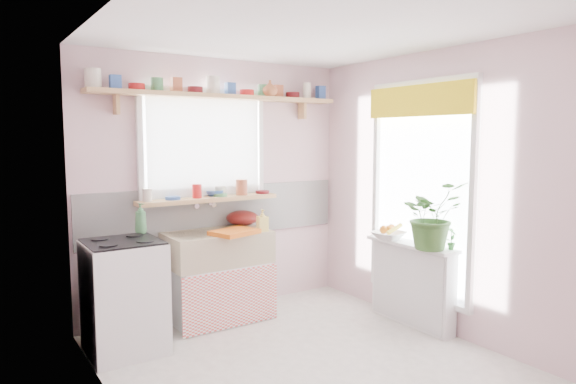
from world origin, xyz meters
TOP-DOWN VIEW (x-y plane):
  - room at (0.66, 0.86)m, footprint 3.20×3.20m
  - sink_unit at (-0.15, 1.29)m, footprint 0.95×0.65m
  - cooker at (-1.10, 1.05)m, footprint 0.58×0.58m
  - radiator_ledge at (1.30, 0.20)m, footprint 0.22×0.95m
  - windowsill at (-0.15, 1.48)m, footprint 1.40×0.22m
  - pine_shelf at (0.00, 1.47)m, footprint 2.52×0.24m
  - shelf_crockery at (0.00, 1.47)m, footprint 2.47×0.11m
  - sill_crockery at (-0.20, 1.48)m, footprint 1.35×0.11m
  - dish_tray at (-0.07, 1.10)m, footprint 0.47×0.40m
  - colander at (0.22, 1.50)m, footprint 0.42×0.42m
  - jade_plant at (1.21, -0.08)m, footprint 0.59×0.53m
  - fruit_bowl at (1.21, 0.42)m, footprint 0.35×0.35m
  - herb_pot at (1.33, -0.20)m, footprint 0.13×0.11m
  - soap_bottle_sink at (0.22, 1.10)m, footprint 0.11×0.11m
  - sill_cup at (-0.01, 1.54)m, footprint 0.14×0.14m
  - sill_bowl at (-0.06, 1.54)m, footprint 0.23×0.23m
  - shelf_vase at (0.50, 1.41)m, footprint 0.20×0.20m
  - cooker_bottle at (-0.88, 1.27)m, footprint 0.13×0.13m
  - fruit at (1.22, 0.43)m, footprint 0.20×0.14m

SIDE VIEW (x-z plane):
  - radiator_ledge at x=1.30m, z-range 0.01..0.78m
  - sink_unit at x=-0.15m, z-range -0.13..0.99m
  - cooker at x=-1.10m, z-range 0.00..0.92m
  - fruit_bowl at x=1.21m, z-range 0.78..0.85m
  - dish_tray at x=-0.07m, z-range 0.85..0.89m
  - fruit at x=1.22m, z-range 0.82..0.92m
  - herb_pot at x=1.33m, z-range 0.78..0.98m
  - colander at x=0.22m, z-range 0.85..1.00m
  - soap_bottle_sink at x=0.22m, z-range 0.85..1.06m
  - cooker_bottle at x=-0.88m, z-range 0.92..1.18m
  - jade_plant at x=1.21m, z-range 0.77..1.36m
  - windowsill at x=-0.15m, z-range 1.12..1.16m
  - sill_bowl at x=-0.06m, z-range 1.16..1.22m
  - sill_cup at x=-0.01m, z-range 1.16..1.26m
  - sill_crockery at x=-0.20m, z-range 1.15..1.27m
  - room at x=0.66m, z-range -0.23..2.97m
  - pine_shelf at x=0.00m, z-range 2.10..2.14m
  - shelf_crockery at x=0.00m, z-range 2.14..2.26m
  - shelf_vase at x=0.50m, z-range 2.14..2.30m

